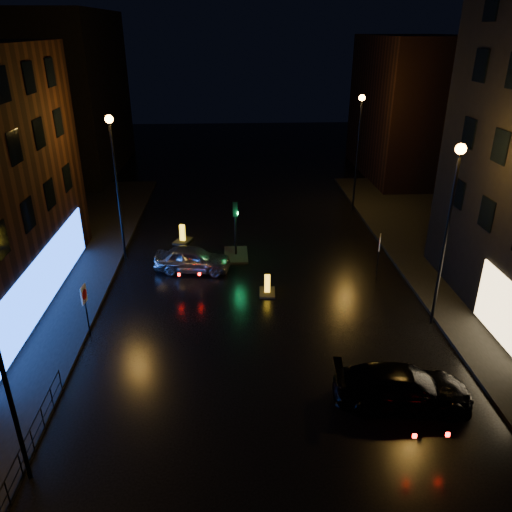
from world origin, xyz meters
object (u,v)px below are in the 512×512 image
Objects in this scene: bollard_near at (267,289)px; bollard_far at (183,238)px; silver_hatchback at (193,259)px; dark_sedan at (403,387)px; road_sign_right at (379,246)px; road_sign_left at (85,299)px; traffic_signal at (236,248)px.

bollard_far reaches higher than bollard_near.
bollard_near is (4.01, -2.91, -0.49)m from silver_hatchback.
silver_hatchback is 0.85× the size of dark_sedan.
silver_hatchback is 1.70× the size of road_sign_right.
bollard_near is 9.05m from road_sign_left.
bollard_far is (-4.92, 7.14, 0.02)m from bollard_near.
dark_sedan is 2.00× the size of road_sign_right.
traffic_signal is 0.69× the size of dark_sedan.
bollard_far is at bearing 128.25° from bollard_near.
silver_hatchback is at bearing -143.01° from traffic_signal.
road_sign_right is at bearing 17.70° from bollard_near.
bollard_near is at bearing -118.32° from silver_hatchback.
dark_sedan is 10.34m from road_sign_right.
road_sign_left is at bearing -85.77° from bollard_far.
silver_hatchback is at bearing 60.68° from road_sign_left.
dark_sedan is 3.94× the size of bollard_near.
dark_sedan is at bearing -17.94° from road_sign_left.
road_sign_right is (11.07, -5.61, 1.61)m from bollard_far.
silver_hatchback is 14.15m from dark_sedan.
traffic_signal is at bearing 55.17° from road_sign_left.
road_sign_left is (-4.23, -6.30, 1.13)m from silver_hatchback.
dark_sedan is 2.01× the size of road_sign_left.
traffic_signal reaches higher than dark_sedan.
silver_hatchback is 2.71× the size of bollard_far.
traffic_signal reaches higher than bollard_near.
road_sign_left reaches higher than bollard_far.
road_sign_left is (-6.70, -8.16, 1.35)m from traffic_signal.
bollard_near is 0.51× the size of road_sign_right.
traffic_signal is 3.10m from silver_hatchback.
traffic_signal is 8.46m from road_sign_right.
traffic_signal reaches higher than road_sign_right.
road_sign_left reaches higher than dark_sedan.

